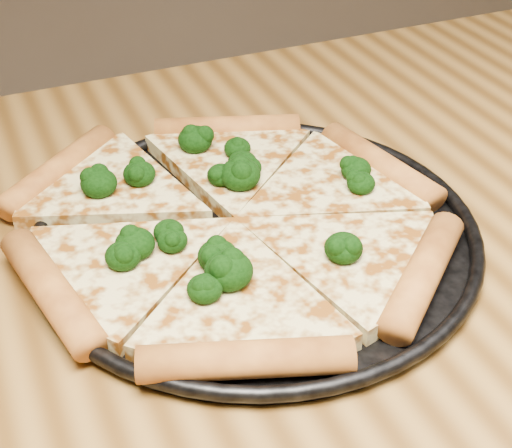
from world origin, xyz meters
name	(u,v)px	position (x,y,z in m)	size (l,w,h in m)	color
dining_table	(322,398)	(0.00, 0.00, 0.66)	(1.20, 0.90, 0.75)	brown
pizza_pan	(256,232)	(-0.01, 0.10, 0.76)	(0.36, 0.36, 0.02)	black
pizza	(231,219)	(-0.03, 0.11, 0.77)	(0.36, 0.37, 0.03)	#DCCB87
broccoli_florets	(215,204)	(-0.04, 0.12, 0.78)	(0.24, 0.23, 0.03)	black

